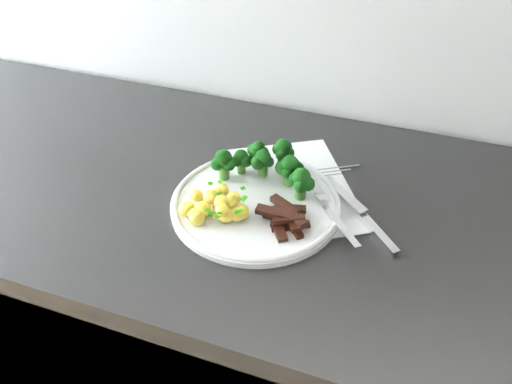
{
  "coord_description": "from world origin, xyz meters",
  "views": [
    {
      "loc": [
        0.07,
        1.05,
        1.44
      ],
      "look_at": [
        -0.14,
        1.65,
        0.93
      ],
      "focal_mm": 35.37,
      "sensor_mm": 36.0,
      "label": 1
    }
  ],
  "objects_px": {
    "fork": "(334,215)",
    "knife": "(368,221)",
    "beef_strips": "(285,218)",
    "broccoli": "(270,163)",
    "plate": "(256,202)",
    "potatoes": "(217,206)",
    "recipe_paper": "(293,187)",
    "counter": "(307,368)"
  },
  "relations": [
    {
      "from": "broccoli",
      "to": "knife",
      "type": "height_order",
      "value": "broccoli"
    },
    {
      "from": "plate",
      "to": "broccoli",
      "type": "height_order",
      "value": "broccoli"
    },
    {
      "from": "counter",
      "to": "recipe_paper",
      "type": "xyz_separation_m",
      "value": [
        -0.07,
        0.05,
        0.45
      ]
    },
    {
      "from": "potatoes",
      "to": "fork",
      "type": "bearing_deg",
      "value": 15.33
    },
    {
      "from": "fork",
      "to": "knife",
      "type": "distance_m",
      "value": 0.05
    },
    {
      "from": "counter",
      "to": "knife",
      "type": "bearing_deg",
      "value": -7.01
    },
    {
      "from": "beef_strips",
      "to": "fork",
      "type": "height_order",
      "value": "beef_strips"
    },
    {
      "from": "counter",
      "to": "recipe_paper",
      "type": "bearing_deg",
      "value": 146.14
    },
    {
      "from": "broccoli",
      "to": "counter",
      "type": "bearing_deg",
      "value": -19.86
    },
    {
      "from": "potatoes",
      "to": "knife",
      "type": "height_order",
      "value": "potatoes"
    },
    {
      "from": "potatoes",
      "to": "beef_strips",
      "type": "xyz_separation_m",
      "value": [
        0.11,
        0.02,
        -0.01
      ]
    },
    {
      "from": "knife",
      "to": "fork",
      "type": "bearing_deg",
      "value": -163.63
    },
    {
      "from": "broccoli",
      "to": "knife",
      "type": "distance_m",
      "value": 0.19
    },
    {
      "from": "recipe_paper",
      "to": "beef_strips",
      "type": "relative_size",
      "value": 3.61
    },
    {
      "from": "plate",
      "to": "potatoes",
      "type": "bearing_deg",
      "value": -134.13
    },
    {
      "from": "broccoli",
      "to": "plate",
      "type": "bearing_deg",
      "value": -92.14
    },
    {
      "from": "fork",
      "to": "beef_strips",
      "type": "bearing_deg",
      "value": -154.63
    },
    {
      "from": "counter",
      "to": "fork",
      "type": "xyz_separation_m",
      "value": [
        0.02,
        -0.02,
        0.47
      ]
    },
    {
      "from": "recipe_paper",
      "to": "counter",
      "type": "bearing_deg",
      "value": -33.86
    },
    {
      "from": "plate",
      "to": "potatoes",
      "type": "relative_size",
      "value": 2.58
    },
    {
      "from": "counter",
      "to": "broccoli",
      "type": "height_order",
      "value": "broccoli"
    },
    {
      "from": "plate",
      "to": "fork",
      "type": "relative_size",
      "value": 1.99
    },
    {
      "from": "recipe_paper",
      "to": "beef_strips",
      "type": "distance_m",
      "value": 0.1
    },
    {
      "from": "broccoli",
      "to": "recipe_paper",
      "type": "bearing_deg",
      "value": 8.27
    },
    {
      "from": "potatoes",
      "to": "fork",
      "type": "xyz_separation_m",
      "value": [
        0.18,
        0.05,
        -0.01
      ]
    },
    {
      "from": "recipe_paper",
      "to": "broccoli",
      "type": "distance_m",
      "value": 0.06
    },
    {
      "from": "plate",
      "to": "knife",
      "type": "xyz_separation_m",
      "value": [
        0.18,
        0.01,
        0.0
      ]
    },
    {
      "from": "plate",
      "to": "counter",
      "type": "bearing_deg",
      "value": 11.81
    },
    {
      "from": "plate",
      "to": "recipe_paper",
      "type": "bearing_deg",
      "value": 57.53
    },
    {
      "from": "recipe_paper",
      "to": "fork",
      "type": "xyz_separation_m",
      "value": [
        0.09,
        -0.07,
        0.02
      ]
    },
    {
      "from": "counter",
      "to": "broccoli",
      "type": "bearing_deg",
      "value": 160.14
    },
    {
      "from": "counter",
      "to": "knife",
      "type": "xyz_separation_m",
      "value": [
        0.07,
        -0.01,
        0.46
      ]
    },
    {
      "from": "fork",
      "to": "recipe_paper",
      "type": "bearing_deg",
      "value": 141.26
    },
    {
      "from": "counter",
      "to": "beef_strips",
      "type": "height_order",
      "value": "beef_strips"
    },
    {
      "from": "recipe_paper",
      "to": "potatoes",
      "type": "xyz_separation_m",
      "value": [
        -0.09,
        -0.12,
        0.02
      ]
    },
    {
      "from": "potatoes",
      "to": "fork",
      "type": "relative_size",
      "value": 0.77
    },
    {
      "from": "recipe_paper",
      "to": "potatoes",
      "type": "height_order",
      "value": "potatoes"
    },
    {
      "from": "plate",
      "to": "fork",
      "type": "xyz_separation_m",
      "value": [
        0.13,
        -0.0,
        0.01
      ]
    },
    {
      "from": "counter",
      "to": "potatoes",
      "type": "height_order",
      "value": "potatoes"
    },
    {
      "from": "beef_strips",
      "to": "fork",
      "type": "distance_m",
      "value": 0.08
    },
    {
      "from": "broccoli",
      "to": "potatoes",
      "type": "xyz_separation_m",
      "value": [
        -0.05,
        -0.11,
        -0.02
      ]
    },
    {
      "from": "potatoes",
      "to": "knife",
      "type": "bearing_deg",
      "value": 15.57
    }
  ]
}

